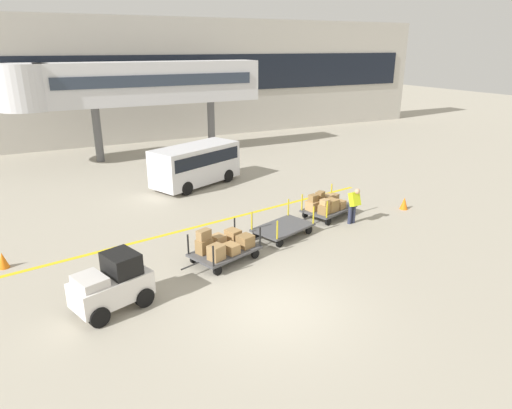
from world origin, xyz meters
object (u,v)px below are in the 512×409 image
Objects in this scene: baggage_tug at (112,284)px; baggage_handler at (354,204)px; baggage_cart_lead at (224,246)px; baggage_cart_tail at (327,205)px; safety_cone_near at (404,203)px; baggage_cart_middle at (283,228)px; safety_cone_far at (3,260)px; shuttle_van at (196,162)px.

baggage_tug is 1.50× the size of baggage_handler.
baggage_handler is at bearing 6.87° from baggage_cart_lead.
safety_cone_near is (3.72, -0.77, -0.28)m from baggage_cart_tail.
baggage_tug reaches higher than baggage_cart_middle.
baggage_cart_middle is at bearing -178.56° from safety_cone_near.
baggage_cart_middle is 9.79m from safety_cone_far.
baggage_handler reaches higher than baggage_cart_tail.
baggage_cart_lead is 1.00× the size of baggage_cart_middle.
shuttle_van reaches higher than baggage_cart_lead.
baggage_cart_tail is at bearing 18.62° from baggage_cart_lead.
shuttle_van is at bearing 75.89° from baggage_cart_lead.
shuttle_van is (6.17, 10.27, 0.48)m from baggage_tug.
baggage_cart_tail is (5.57, 1.88, 0.01)m from baggage_cart_lead.
safety_cone_near is (6.42, 0.16, -0.07)m from baggage_cart_middle.
shuttle_van reaches higher than baggage_cart_tail.
safety_cone_near is at bearing -48.06° from shuttle_van.
baggage_tug is 0.76× the size of baggage_cart_lead.
baggage_handler is at bearing -65.49° from baggage_cart_tail.
baggage_cart_tail is at bearing 168.25° from safety_cone_near.
baggage_cart_tail is 3.81m from safety_cone_near.
baggage_cart_lead is at bearing -173.22° from safety_cone_near.
baggage_cart_middle is at bearing 18.18° from baggage_cart_lead.
safety_cone_far is (-9.60, 1.91, -0.07)m from baggage_cart_middle.
baggage_tug reaches higher than baggage_cart_lead.
baggage_cart_lead is 5.88m from baggage_cart_tail.
baggage_cart_tail is at bearing 18.68° from baggage_tug.
baggage_handler is at bearing 11.65° from baggage_tug.
baggage_cart_middle is (2.87, 0.94, -0.20)m from baggage_cart_lead.
baggage_cart_middle is 1.97× the size of baggage_handler.
baggage_cart_tail is 5.59× the size of safety_cone_far.
shuttle_van is at bearing 59.02° from baggage_tug.
safety_cone_far is at bearing 168.76° from baggage_cart_middle.
baggage_cart_lead is at bearing -173.13° from baggage_handler.
baggage_cart_lead is at bearing -22.95° from safety_cone_far.
safety_cone_near is (3.20, 0.37, -0.59)m from baggage_handler.
baggage_tug is at bearing -161.48° from baggage_cart_middle.
shuttle_van reaches higher than baggage_cart_middle.
baggage_cart_lead is at bearing 18.76° from baggage_tug.
shuttle_van is 10.58m from safety_cone_near.
baggage_cart_middle is 5.59× the size of safety_cone_near.
baggage_cart_middle is at bearing 18.52° from baggage_tug.
baggage_tug reaches higher than safety_cone_near.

